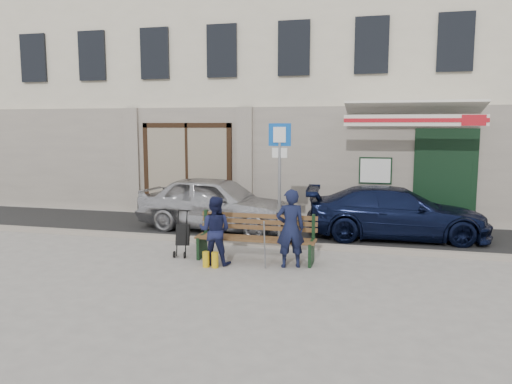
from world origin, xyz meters
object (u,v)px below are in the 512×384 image
(bench, at_px, (253,238))
(woman, at_px, (215,230))
(stroller, at_px, (183,236))
(parking_sign, at_px, (280,163))
(man, at_px, (290,228))
(car_navy, at_px, (396,213))
(car_silver, at_px, (217,203))

(bench, height_order, woman, woman)
(stroller, bearing_deg, parking_sign, 32.33)
(bench, bearing_deg, man, -18.70)
(car_navy, xyz_separation_m, woman, (-3.46, -3.19, 0.05))
(car_navy, bearing_deg, car_silver, 87.00)
(bench, bearing_deg, car_navy, 44.62)
(car_silver, relative_size, bench, 1.72)
(bench, relative_size, stroller, 2.56)
(parking_sign, bearing_deg, woman, -112.23)
(woman, bearing_deg, stroller, -27.02)
(parking_sign, height_order, bench, parking_sign)
(car_silver, bearing_deg, bench, -140.74)
(parking_sign, relative_size, man, 1.82)
(parking_sign, bearing_deg, stroller, -136.12)
(bench, bearing_deg, car_silver, 122.12)
(car_silver, height_order, man, man)
(car_navy, bearing_deg, parking_sign, 109.22)
(bench, relative_size, woman, 1.80)
(man, xyz_separation_m, woman, (-1.45, -0.16, -0.08))
(parking_sign, distance_m, stroller, 2.74)
(parking_sign, bearing_deg, car_navy, 24.35)
(car_silver, distance_m, bench, 3.12)
(car_navy, height_order, parking_sign, parking_sign)
(car_navy, distance_m, bench, 3.94)
(stroller, bearing_deg, car_navy, 21.60)
(parking_sign, bearing_deg, car_silver, 151.51)
(car_silver, xyz_separation_m, stroller, (0.15, -2.64, -0.29))
(car_navy, distance_m, stroller, 5.12)
(man, bearing_deg, bench, -38.58)
(car_navy, distance_m, man, 3.64)
(woman, relative_size, stroller, 1.42)
(parking_sign, distance_m, bench, 2.13)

